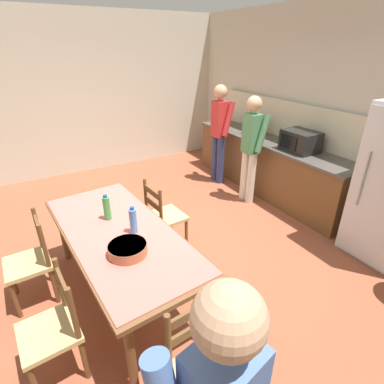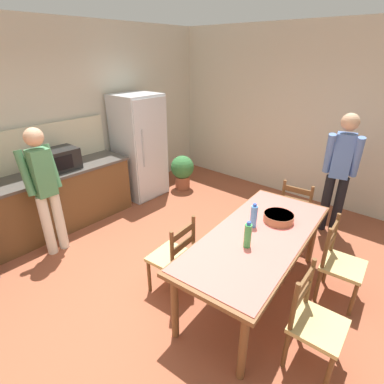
{
  "view_description": "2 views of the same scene",
  "coord_description": "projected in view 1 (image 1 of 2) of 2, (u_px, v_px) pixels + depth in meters",
  "views": [
    {
      "loc": [
        2.82,
        -1.29,
        2.32
      ],
      "look_at": [
        0.44,
        0.08,
        0.96
      ],
      "focal_mm": 28.0,
      "sensor_mm": 36.0,
      "label": 1
    },
    {
      "loc": [
        -1.91,
        -1.88,
        2.44
      ],
      "look_at": [
        0.21,
        -0.05,
        1.13
      ],
      "focal_mm": 28.0,
      "sensor_mm": 36.0,
      "label": 2
    }
  ],
  "objects": [
    {
      "name": "dining_table",
      "position": [
        120.0,
        238.0,
        2.81
      ],
      "size": [
        2.14,
        1.06,
        0.77
      ],
      "rotation": [
        0.0,
        0.0,
        0.09
      ],
      "color": "brown",
      "rests_on": "ground"
    },
    {
      "name": "kitchen_counter",
      "position": [
        267.0,
        165.0,
        5.15
      ],
      "size": [
        3.24,
        0.66,
        0.9
      ],
      "color": "brown",
      "rests_on": "ground"
    },
    {
      "name": "wall_back",
      "position": [
        331.0,
        111.0,
        4.34
      ],
      "size": [
        6.52,
        0.12,
        2.9
      ],
      "primitive_type": "cube",
      "color": "beige",
      "rests_on": "ground"
    },
    {
      "name": "chair_head_end",
      "position": [
        204.0,
        367.0,
        1.94
      ],
      "size": [
        0.44,
        0.46,
        0.91
      ],
      "rotation": [
        0.0,
        0.0,
        1.67
      ],
      "color": "brown",
      "rests_on": "ground"
    },
    {
      "name": "chair_side_near_right",
      "position": [
        54.0,
        329.0,
        2.2
      ],
      "size": [
        0.45,
        0.43,
        0.91
      ],
      "rotation": [
        0.0,
        0.0,
        0.08
      ],
      "color": "brown",
      "rests_on": "ground"
    },
    {
      "name": "microwave",
      "position": [
        300.0,
        141.0,
        4.38
      ],
      "size": [
        0.5,
        0.39,
        0.3
      ],
      "color": "black",
      "rests_on": "kitchen_counter"
    },
    {
      "name": "wall_left",
      "position": [
        91.0,
        95.0,
        5.68
      ],
      "size": [
        0.12,
        5.2,
        2.9
      ],
      "primitive_type": "cube",
      "color": "beige",
      "rests_on": "ground"
    },
    {
      "name": "paper_bag",
      "position": [
        255.0,
        125.0,
        5.14
      ],
      "size": [
        0.24,
        0.16,
        0.36
      ],
      "primitive_type": "cube",
      "color": "tan",
      "rests_on": "kitchen_counter"
    },
    {
      "name": "bottle_near_centre",
      "position": [
        107.0,
        208.0,
        2.91
      ],
      "size": [
        0.07,
        0.07,
        0.27
      ],
      "color": "green",
      "rests_on": "dining_table"
    },
    {
      "name": "serving_bowl",
      "position": [
        128.0,
        249.0,
        2.45
      ],
      "size": [
        0.32,
        0.32,
        0.09
      ],
      "color": "#9E6642",
      "rests_on": "dining_table"
    },
    {
      "name": "counter_splashback",
      "position": [
        286.0,
        120.0,
        4.95
      ],
      "size": [
        3.2,
        0.03,
        0.6
      ],
      "primitive_type": "cube",
      "color": "beige",
      "rests_on": "kitchen_counter"
    },
    {
      "name": "ground_plane",
      "position": [
        169.0,
        248.0,
        3.79
      ],
      "size": [
        8.32,
        8.32,
        0.0
      ],
      "primitive_type": "plane",
      "color": "brown"
    },
    {
      "name": "person_at_counter",
      "position": [
        251.0,
        145.0,
        4.56
      ],
      "size": [
        0.42,
        0.29,
        1.67
      ],
      "rotation": [
        0.0,
        0.0,
        1.57
      ],
      "color": "silver",
      "rests_on": "ground"
    },
    {
      "name": "bottle_off_centre",
      "position": [
        133.0,
        221.0,
        2.7
      ],
      "size": [
        0.07,
        0.07,
        0.27
      ],
      "color": "#4C8ED6",
      "rests_on": "dining_table"
    },
    {
      "name": "chair_side_far_left",
      "position": [
        164.0,
        216.0,
        3.63
      ],
      "size": [
        0.46,
        0.44,
        0.91
      ],
      "rotation": [
        0.0,
        0.0,
        3.24
      ],
      "color": "brown",
      "rests_on": "ground"
    },
    {
      "name": "person_at_sink",
      "position": [
        219.0,
        130.0,
        5.24
      ],
      "size": [
        0.43,
        0.3,
        1.73
      ],
      "rotation": [
        0.0,
        0.0,
        1.57
      ],
      "color": "navy",
      "rests_on": "ground"
    },
    {
      "name": "chair_side_near_left",
      "position": [
        32.0,
        261.0,
        2.88
      ],
      "size": [
        0.44,
        0.42,
        0.91
      ],
      "rotation": [
        0.0,
        0.0,
        0.05
      ],
      "color": "brown",
      "rests_on": "ground"
    }
  ]
}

